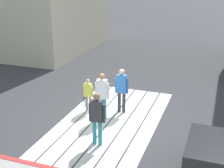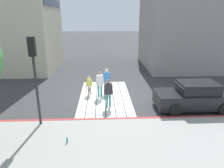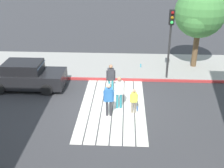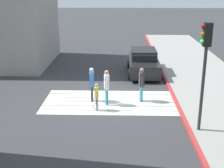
{
  "view_description": "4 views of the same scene",
  "coord_description": "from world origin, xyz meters",
  "px_view_note": "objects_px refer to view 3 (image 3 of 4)",
  "views": [
    {
      "loc": [
        -9.3,
        -3.46,
        5.09
      ],
      "look_at": [
        0.66,
        0.16,
        1.15
      ],
      "focal_mm": 50.83,
      "sensor_mm": 36.0,
      "label": 1
    },
    {
      "loc": [
        -12.77,
        0.14,
        5.09
      ],
      "look_at": [
        0.4,
        -0.48,
        0.76
      ],
      "focal_mm": 33.61,
      "sensor_mm": 36.0,
      "label": 2
    },
    {
      "loc": [
        12.56,
        0.6,
        7.2
      ],
      "look_at": [
        -0.49,
        -0.06,
        1.05
      ],
      "focal_mm": 45.45,
      "sensor_mm": 36.0,
      "label": 3
    },
    {
      "loc": [
        -0.53,
        14.23,
        5.56
      ],
      "look_at": [
        -0.14,
        0.02,
        0.93
      ],
      "focal_mm": 49.98,
      "sensor_mm": 36.0,
      "label": 4
    }
  ],
  "objects_px": {
    "water_bottle": "(141,66)",
    "pedestrian_adult_lead": "(119,90)",
    "pedestrian_child_with_racket": "(134,100)",
    "street_tree": "(199,14)",
    "pedestrian_adult_trailing": "(111,77)",
    "pedestrian_adult_side": "(109,98)",
    "traffic_light_corner": "(171,31)",
    "car_parked_near_curb": "(26,76)"
  },
  "relations": [
    {
      "from": "water_bottle",
      "to": "pedestrian_adult_lead",
      "type": "xyz_separation_m",
      "value": [
        5.34,
        -1.31,
        0.76
      ]
    },
    {
      "from": "water_bottle",
      "to": "pedestrian_child_with_racket",
      "type": "relative_size",
      "value": 0.17
    },
    {
      "from": "pedestrian_adult_lead",
      "to": "pedestrian_child_with_racket",
      "type": "xyz_separation_m",
      "value": [
        0.42,
        0.73,
        -0.27
      ]
    },
    {
      "from": "street_tree",
      "to": "pedestrian_adult_trailing",
      "type": "bearing_deg",
      "value": -53.23
    },
    {
      "from": "street_tree",
      "to": "pedestrian_adult_side",
      "type": "bearing_deg",
      "value": -39.64
    },
    {
      "from": "pedestrian_adult_lead",
      "to": "pedestrian_adult_side",
      "type": "distance_m",
      "value": 0.88
    },
    {
      "from": "pedestrian_adult_trailing",
      "to": "pedestrian_adult_side",
      "type": "bearing_deg",
      "value": 0.77
    },
    {
      "from": "traffic_light_corner",
      "to": "pedestrian_adult_side",
      "type": "xyz_separation_m",
      "value": [
        4.43,
        -3.3,
        -2.06
      ]
    },
    {
      "from": "traffic_light_corner",
      "to": "street_tree",
      "type": "xyz_separation_m",
      "value": [
        -1.97,
        2.0,
        0.59
      ]
    },
    {
      "from": "street_tree",
      "to": "water_bottle",
      "type": "relative_size",
      "value": 24.18
    },
    {
      "from": "traffic_light_corner",
      "to": "pedestrian_adult_side",
      "type": "distance_m",
      "value": 5.9
    },
    {
      "from": "traffic_light_corner",
      "to": "water_bottle",
      "type": "xyz_separation_m",
      "value": [
        -1.66,
        -1.52,
        -2.81
      ]
    },
    {
      "from": "pedestrian_adult_side",
      "to": "pedestrian_child_with_racket",
      "type": "distance_m",
      "value": 1.27
    },
    {
      "from": "pedestrian_adult_lead",
      "to": "pedestrian_adult_side",
      "type": "height_order",
      "value": "pedestrian_adult_lead"
    },
    {
      "from": "pedestrian_adult_trailing",
      "to": "water_bottle",
      "type": "bearing_deg",
      "value": 153.77
    },
    {
      "from": "car_parked_near_curb",
      "to": "pedestrian_child_with_racket",
      "type": "xyz_separation_m",
      "value": [
        2.53,
        6.08,
        -0.02
      ]
    },
    {
      "from": "traffic_light_corner",
      "to": "pedestrian_adult_lead",
      "type": "bearing_deg",
      "value": -37.56
    },
    {
      "from": "water_bottle",
      "to": "pedestrian_adult_trailing",
      "type": "distance_m",
      "value": 4.17
    },
    {
      "from": "pedestrian_adult_trailing",
      "to": "pedestrian_adult_side",
      "type": "height_order",
      "value": "pedestrian_adult_trailing"
    },
    {
      "from": "car_parked_near_curb",
      "to": "pedestrian_child_with_racket",
      "type": "relative_size",
      "value": 3.37
    },
    {
      "from": "car_parked_near_curb",
      "to": "pedestrian_adult_trailing",
      "type": "xyz_separation_m",
      "value": [
        0.44,
        4.85,
        0.25
      ]
    },
    {
      "from": "street_tree",
      "to": "pedestrian_adult_trailing",
      "type": "xyz_separation_m",
      "value": [
        3.99,
        -5.34,
        -2.65
      ]
    },
    {
      "from": "pedestrian_adult_lead",
      "to": "pedestrian_child_with_racket",
      "type": "height_order",
      "value": "pedestrian_adult_lead"
    },
    {
      "from": "street_tree",
      "to": "pedestrian_child_with_racket",
      "type": "bearing_deg",
      "value": -34.06
    },
    {
      "from": "traffic_light_corner",
      "to": "pedestrian_child_with_racket",
      "type": "distance_m",
      "value": 5.16
    },
    {
      "from": "water_bottle",
      "to": "car_parked_near_curb",
      "type": "bearing_deg",
      "value": -64.1
    },
    {
      "from": "car_parked_near_curb",
      "to": "pedestrian_child_with_racket",
      "type": "bearing_deg",
      "value": 67.44
    },
    {
      "from": "car_parked_near_curb",
      "to": "water_bottle",
      "type": "height_order",
      "value": "car_parked_near_curb"
    },
    {
      "from": "pedestrian_adult_trailing",
      "to": "street_tree",
      "type": "bearing_deg",
      "value": 126.77
    },
    {
      "from": "traffic_light_corner",
      "to": "street_tree",
      "type": "relative_size",
      "value": 0.8
    },
    {
      "from": "car_parked_near_curb",
      "to": "water_bottle",
      "type": "relative_size",
      "value": 19.55
    },
    {
      "from": "pedestrian_child_with_racket",
      "to": "car_parked_near_curb",
      "type": "bearing_deg",
      "value": -112.56
    },
    {
      "from": "pedestrian_adult_trailing",
      "to": "traffic_light_corner",
      "type": "bearing_deg",
      "value": 121.18
    },
    {
      "from": "pedestrian_adult_trailing",
      "to": "pedestrian_adult_side",
      "type": "xyz_separation_m",
      "value": [
        2.42,
        0.03,
        -0.0
      ]
    },
    {
      "from": "pedestrian_adult_side",
      "to": "pedestrian_child_with_racket",
      "type": "bearing_deg",
      "value": 105.24
    },
    {
      "from": "pedestrian_adult_lead",
      "to": "pedestrian_adult_side",
      "type": "bearing_deg",
      "value": -31.99
    },
    {
      "from": "car_parked_near_curb",
      "to": "pedestrian_adult_trailing",
      "type": "distance_m",
      "value": 4.88
    },
    {
      "from": "pedestrian_adult_lead",
      "to": "pedestrian_adult_trailing",
      "type": "height_order",
      "value": "pedestrian_adult_lead"
    },
    {
      "from": "street_tree",
      "to": "pedestrian_adult_lead",
      "type": "bearing_deg",
      "value": -40.54
    },
    {
      "from": "traffic_light_corner",
      "to": "car_parked_near_curb",
      "type": "bearing_deg",
      "value": -79.08
    },
    {
      "from": "car_parked_near_curb",
      "to": "pedestrian_adult_side",
      "type": "relative_size",
      "value": 2.55
    },
    {
      "from": "traffic_light_corner",
      "to": "water_bottle",
      "type": "distance_m",
      "value": 3.6
    }
  ]
}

